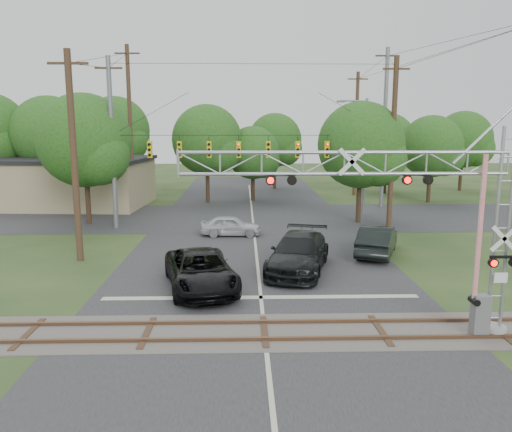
{
  "coord_description": "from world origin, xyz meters",
  "views": [
    {
      "loc": [
        -0.7,
        -14.05,
        6.97
      ],
      "look_at": [
        -0.15,
        7.5,
        3.07
      ],
      "focal_mm": 35.0,
      "sensor_mm": 36.0,
      "label": 1
    }
  ],
  "objects_px": {
    "pickup_black": "(201,271)",
    "streetlight": "(363,151)",
    "commercial_building": "(44,182)",
    "sedan_silver": "(231,226)",
    "traffic_signal_span": "(266,145)",
    "car_dark": "(299,253)",
    "crossing_gantry": "(406,209)"
  },
  "relations": [
    {
      "from": "traffic_signal_span",
      "to": "car_dark",
      "type": "height_order",
      "value": "traffic_signal_span"
    },
    {
      "from": "pickup_black",
      "to": "crossing_gantry",
      "type": "bearing_deg",
      "value": -48.73
    },
    {
      "from": "pickup_black",
      "to": "commercial_building",
      "type": "bearing_deg",
      "value": 110.78
    },
    {
      "from": "crossing_gantry",
      "to": "pickup_black",
      "type": "height_order",
      "value": "crossing_gantry"
    },
    {
      "from": "crossing_gantry",
      "to": "car_dark",
      "type": "distance_m",
      "value": 8.86
    },
    {
      "from": "crossing_gantry",
      "to": "traffic_signal_span",
      "type": "relative_size",
      "value": 0.57
    },
    {
      "from": "pickup_black",
      "to": "commercial_building",
      "type": "height_order",
      "value": "commercial_building"
    },
    {
      "from": "car_dark",
      "to": "traffic_signal_span",
      "type": "bearing_deg",
      "value": 111.32
    },
    {
      "from": "traffic_signal_span",
      "to": "sedan_silver",
      "type": "xyz_separation_m",
      "value": [
        -2.38,
        -2.6,
        -5.02
      ]
    },
    {
      "from": "pickup_black",
      "to": "car_dark",
      "type": "bearing_deg",
      "value": 17.14
    },
    {
      "from": "car_dark",
      "to": "commercial_building",
      "type": "distance_m",
      "value": 29.09
    },
    {
      "from": "sedan_silver",
      "to": "streetlight",
      "type": "distance_m",
      "value": 13.34
    },
    {
      "from": "traffic_signal_span",
      "to": "streetlight",
      "type": "xyz_separation_m",
      "value": [
        7.77,
        4.84,
        -0.6
      ]
    },
    {
      "from": "pickup_black",
      "to": "car_dark",
      "type": "distance_m",
      "value": 5.24
    },
    {
      "from": "streetlight",
      "to": "pickup_black",
      "type": "bearing_deg",
      "value": -121.73
    },
    {
      "from": "crossing_gantry",
      "to": "traffic_signal_span",
      "type": "bearing_deg",
      "value": 101.38
    },
    {
      "from": "traffic_signal_span",
      "to": "pickup_black",
      "type": "xyz_separation_m",
      "value": [
        -3.41,
        -13.26,
        -4.86
      ]
    },
    {
      "from": "traffic_signal_span",
      "to": "car_dark",
      "type": "distance_m",
      "value": 11.7
    },
    {
      "from": "pickup_black",
      "to": "sedan_silver",
      "type": "height_order",
      "value": "pickup_black"
    },
    {
      "from": "traffic_signal_span",
      "to": "streetlight",
      "type": "relative_size",
      "value": 2.13
    },
    {
      "from": "commercial_building",
      "to": "traffic_signal_span",
      "type": "bearing_deg",
      "value": -24.25
    },
    {
      "from": "pickup_black",
      "to": "commercial_building",
      "type": "xyz_separation_m",
      "value": [
        -15.74,
        23.47,
        1.31
      ]
    },
    {
      "from": "pickup_black",
      "to": "sedan_silver",
      "type": "xyz_separation_m",
      "value": [
        1.03,
        10.66,
        -0.16
      ]
    },
    {
      "from": "commercial_building",
      "to": "sedan_silver",
      "type": "bearing_deg",
      "value": -33.56
    },
    {
      "from": "crossing_gantry",
      "to": "streetlight",
      "type": "relative_size",
      "value": 1.22
    },
    {
      "from": "crossing_gantry",
      "to": "pickup_black",
      "type": "relative_size",
      "value": 1.88
    },
    {
      "from": "pickup_black",
      "to": "car_dark",
      "type": "relative_size",
      "value": 0.95
    },
    {
      "from": "pickup_black",
      "to": "streetlight",
      "type": "relative_size",
      "value": 0.65
    },
    {
      "from": "streetlight",
      "to": "traffic_signal_span",
      "type": "bearing_deg",
      "value": -148.11
    },
    {
      "from": "crossing_gantry",
      "to": "commercial_building",
      "type": "bearing_deg",
      "value": 128.65
    },
    {
      "from": "car_dark",
      "to": "commercial_building",
      "type": "bearing_deg",
      "value": 149.53
    },
    {
      "from": "pickup_black",
      "to": "traffic_signal_span",
      "type": "bearing_deg",
      "value": 62.5
    }
  ]
}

